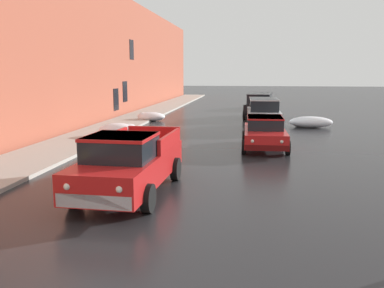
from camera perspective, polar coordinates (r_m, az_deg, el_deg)
left_sidewalk_slab at (r=21.32m, az=-14.90°, el=0.64°), size 2.89×80.00×0.13m
brick_townhouse_facade at (r=21.95m, az=-20.21°, el=12.46°), size 0.63×80.00×9.17m
snow_bank_near_corner_left at (r=21.52m, az=-9.73°, el=1.77°), size 2.08×1.21×0.79m
snow_bank_along_left_kerb at (r=26.40m, az=15.77°, el=2.92°), size 2.60×1.13×0.69m
snow_bank_mid_block_left at (r=28.94m, az=-5.81°, el=3.77°), size 1.96×1.23×0.62m
pickup_truck_red_approaching_near_lane at (r=11.63m, az=-8.68°, el=-2.60°), size 2.25×5.30×1.76m
sedan_red_parked_kerbside_close at (r=18.65m, az=9.95°, el=1.67°), size 2.03×4.34×1.42m
suv_silver_parked_kerbside_mid at (r=25.05m, az=9.79°, el=4.29°), size 2.15×4.63×1.82m
suv_black_parked_far_down_block at (r=30.96m, az=9.30°, el=5.36°), size 2.39×4.91×1.82m
sedan_darkblue_queued_behind_truck at (r=38.66m, az=9.48°, el=5.88°), size 2.23×4.23×1.42m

